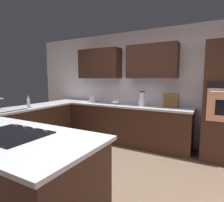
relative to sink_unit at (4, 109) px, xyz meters
The scene contains 15 objects.
ground_plane 2.05m from the sink_unit, behind, with size 14.00×14.00×0.00m, color brown.
wall_back 2.81m from the sink_unit, 129.52° to the right, with size 6.00×0.44×2.60m.
lower_cabinets_back 2.55m from the sink_unit, 133.72° to the right, with size 2.80×0.60×0.86m, color #381E14.
countertop_back 2.50m from the sink_unit, 133.72° to the right, with size 2.84×0.64×0.04m, color #B2B2B7.
lower_cabinets_side 0.80m from the sink_unit, 90.77° to the right, with size 0.60×2.90×0.86m, color #381E14.
countertop_side 0.64m from the sink_unit, 90.77° to the right, with size 0.64×2.94×0.04m, color #B2B2B7.
island_base 1.86m from the sink_unit, 150.54° to the left, with size 1.95×0.94×0.86m, color #381E14.
island_top 1.79m from the sink_unit, 150.54° to the left, with size 2.03×1.02×0.04m, color #B2B2B7.
sink_unit is the anchor object (origin of this frame).
cooktop 1.79m from the sink_unit, 150.70° to the left, with size 0.76×0.56×0.03m.
blender 2.75m from the sink_unit, 139.27° to the right, with size 0.15×0.15×0.33m.
mixing_bowl 2.29m from the sink_unit, 128.60° to the right, with size 0.19×0.19×0.11m, color white.
spice_rack 3.28m from the sink_unit, 144.83° to the right, with size 0.30×0.11×0.29m.
kettle 1.95m from the sink_unit, 113.51° to the right, with size 0.16×0.16×0.16m, color #B7BABF.
dish_soap_bottle 0.49m from the sink_unit, 96.95° to the right, with size 0.06×0.06×0.27m.
Camera 1 is at (-1.61, 2.14, 1.49)m, focal length 29.73 mm.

